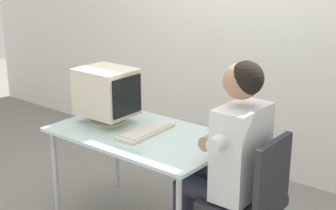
{
  "coord_description": "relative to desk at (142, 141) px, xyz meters",
  "views": [
    {
      "loc": [
        2.15,
        -2.38,
        1.92
      ],
      "look_at": [
        0.24,
        0.0,
        0.97
      ],
      "focal_mm": 52.17,
      "sensor_mm": 36.0,
      "label": 1
    }
  ],
  "objects": [
    {
      "name": "keyboard",
      "position": [
        0.03,
        0.01,
        0.07
      ],
      "size": [
        0.19,
        0.48,
        0.03
      ],
      "color": "beige",
      "rests_on": "desk"
    },
    {
      "name": "office_chair",
      "position": [
        0.89,
        0.0,
        -0.15
      ],
      "size": [
        0.43,
        0.43,
        0.91
      ],
      "color": "#4C4C51",
      "rests_on": "ground_plane"
    },
    {
      "name": "wall_back",
      "position": [
        0.3,
        1.4,
        0.84
      ],
      "size": [
        8.0,
        0.1,
        3.0
      ],
      "primitive_type": "cube",
      "color": "silver",
      "rests_on": "ground_plane"
    },
    {
      "name": "person_seated",
      "position": [
        0.71,
        0.0,
        0.09
      ],
      "size": [
        0.67,
        0.58,
        1.34
      ],
      "color": "silver",
      "rests_on": "ground_plane"
    },
    {
      "name": "crt_monitor",
      "position": [
        -0.34,
        0.01,
        0.29
      ],
      "size": [
        0.41,
        0.33,
        0.41
      ],
      "color": "beige",
      "rests_on": "desk"
    },
    {
      "name": "desk",
      "position": [
        0.0,
        0.0,
        0.0
      ],
      "size": [
        1.28,
        0.77,
        0.72
      ],
      "color": "#B7B7BC",
      "rests_on": "ground_plane"
    }
  ]
}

